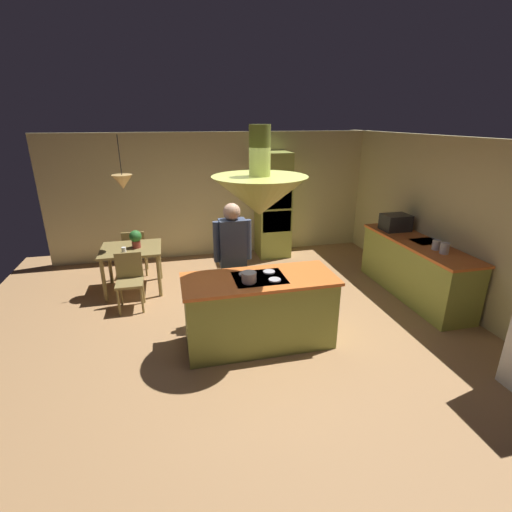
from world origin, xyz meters
The scene contains 18 objects.
ground centered at (0.00, 0.00, 0.00)m, with size 8.16×8.16×0.00m, color #AD7F51.
wall_back centered at (0.00, 3.45, 1.27)m, with size 6.80×0.10×2.55m, color beige.
wall_right centered at (3.25, 0.40, 1.27)m, with size 0.10×7.20×2.55m, color beige.
kitchen_island centered at (0.00, -0.20, 0.47)m, with size 1.93×0.81×0.96m.
counter_run_right centered at (2.84, 0.60, 0.48)m, with size 0.73×2.33×0.94m.
oven_tower centered at (1.10, 3.04, 1.08)m, with size 0.66×0.62×2.17m.
dining_table centered at (-1.70, 1.90, 0.65)m, with size 0.98×0.87×0.76m.
person_at_island centered at (-0.21, 0.47, 1.01)m, with size 0.53×0.23×1.74m.
range_hood centered at (0.00, -0.20, 1.99)m, with size 1.10×1.10×1.00m.
pendant_light_over_table centered at (-1.70, 1.90, 1.86)m, with size 0.32×0.32×0.82m.
chair_facing_island centered at (-1.70, 1.24, 0.50)m, with size 0.40×0.40×0.87m.
chair_by_back_wall centered at (-1.70, 2.56, 0.50)m, with size 0.40×0.40×0.87m.
potted_plant_on_table centered at (-1.60, 1.89, 0.93)m, with size 0.20×0.20×0.30m.
cup_on_table centered at (-1.79, 1.68, 0.81)m, with size 0.07×0.07×0.09m, color white.
canister_flour centered at (2.84, 0.03, 1.02)m, with size 0.13×0.13×0.16m, color silver.
canister_sugar centered at (2.84, 0.21, 1.01)m, with size 0.12×0.12×0.15m, color silver.
microwave_on_counter centered at (2.84, 1.29, 1.08)m, with size 0.46×0.36×0.28m, color #232326.
cooking_pot_on_cooktop centered at (-0.16, -0.33, 1.02)m, with size 0.18×0.18×0.12m, color #B2B2B7.
Camera 1 is at (-1.03, -4.33, 2.80)m, focal length 26.18 mm.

